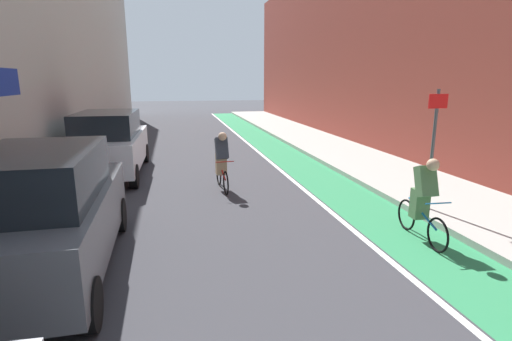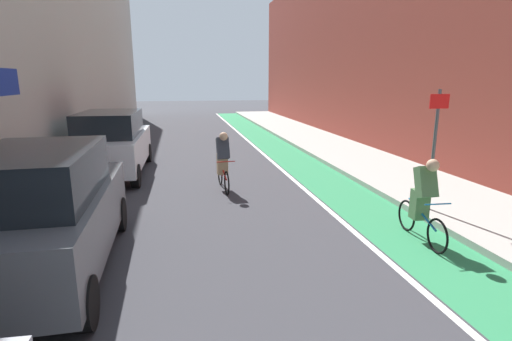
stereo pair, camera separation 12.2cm
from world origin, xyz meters
TOP-DOWN VIEW (x-y plane):
  - ground_plane at (0.00, 15.63)m, footprint 86.37×86.37m
  - bike_lane_paint at (3.25, 17.63)m, footprint 1.60×39.26m
  - lane_divider_stripe at (2.35, 17.63)m, footprint 0.12×39.26m
  - sidewalk_right at (5.54, 17.63)m, footprint 2.98×39.26m
  - building_facade_right at (8.23, 19.63)m, footprint 2.40×35.26m
  - parked_suv_gray at (-3.00, 8.85)m, footprint 1.93×4.35m
  - parked_suv_white at (-3.00, 15.45)m, footprint 2.02×4.64m
  - cyclist_mid at (3.36, 8.90)m, footprint 0.48×1.67m
  - cyclist_trailing at (0.17, 13.07)m, footprint 0.48×1.69m
  - street_sign_post at (4.38, 10.15)m, footprint 0.44×0.07m

SIDE VIEW (x-z plane):
  - ground_plane at x=0.00m, z-range 0.00..0.00m
  - bike_lane_paint at x=3.25m, z-range 0.00..0.00m
  - lane_divider_stripe at x=2.35m, z-range 0.00..0.00m
  - sidewalk_right at x=5.54m, z-range 0.00..0.14m
  - cyclist_mid at x=3.36m, z-range 0.01..1.60m
  - cyclist_trailing at x=0.17m, z-range 0.05..1.64m
  - parked_suv_gray at x=-3.00m, z-range 0.03..2.01m
  - parked_suv_white at x=-3.00m, z-range 0.03..2.01m
  - street_sign_post at x=4.38m, z-range 0.39..2.99m
  - building_facade_right at x=8.23m, z-range 0.00..9.19m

